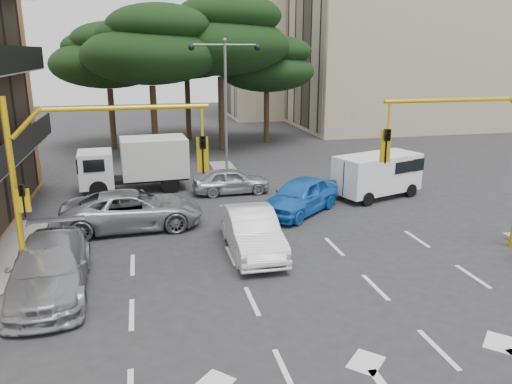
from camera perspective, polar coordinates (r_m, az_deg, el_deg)
ground at (r=15.75m, az=6.80°, el=-11.49°), size 120.00×120.00×0.00m
median_strip at (r=30.38m, az=-3.35°, el=2.21°), size 1.40×6.00×0.15m
apartment_beige_near at (r=51.57m, az=16.62°, el=17.57°), size 20.20×12.15×18.70m
apartment_beige_far at (r=59.87m, az=4.54°, el=16.85°), size 16.20×12.15×16.70m
pine_left_near at (r=35.10m, az=-11.91°, el=16.14°), size 9.15×9.15×10.23m
pine_center at (r=37.58m, az=-4.06°, el=17.44°), size 9.98×9.98×11.16m
pine_left_far at (r=39.14m, az=-16.55°, el=14.75°), size 8.32×8.32×9.30m
pine_right at (r=40.35m, az=1.34°, el=14.40°), size 7.49×7.49×8.37m
pine_back at (r=42.27m, az=-7.94°, el=16.20°), size 9.15×9.15×10.23m
signal_mast_right at (r=19.41m, az=24.46°, el=4.56°), size 5.79×0.37×6.00m
signal_mast_left at (r=15.59m, az=-19.70°, el=2.61°), size 5.79×0.37×6.00m
street_lamp_center at (r=29.59m, az=-3.52°, el=12.34°), size 4.16×0.36×7.77m
car_white_hatch at (r=18.41m, az=-0.47°, el=-4.52°), size 1.73×4.87×1.60m
car_blue_compact at (r=22.92m, az=5.06°, el=-0.44°), size 4.84×4.59×1.62m
car_silver_wagon at (r=16.66m, az=-22.54°, el=-8.02°), size 2.51×5.66×1.61m
car_silver_cross_a at (r=21.52m, az=-13.89°, el=-1.96°), size 5.86×2.87×1.60m
car_silver_cross_b at (r=26.07m, az=-2.86°, el=1.31°), size 4.01×1.64×1.36m
van_white at (r=26.06m, az=13.67°, el=1.84°), size 4.86×3.31×2.23m
box_truck_a at (r=27.23m, az=-13.66°, el=3.05°), size 5.82×2.75×2.79m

